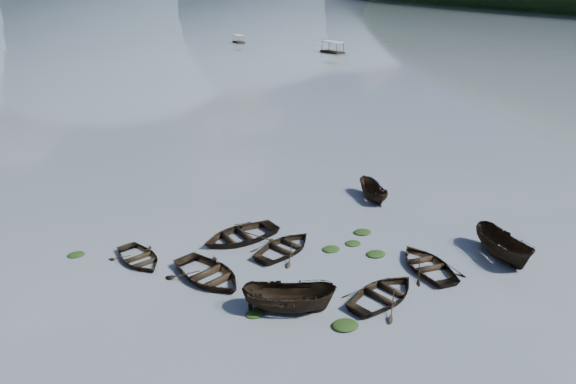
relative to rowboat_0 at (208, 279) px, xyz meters
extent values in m
plane|color=slate|center=(6.24, -5.74, 0.00)|extent=(2400.00, 2400.00, 0.00)
imported|color=black|center=(0.00, 0.00, 0.00)|extent=(5.41, 5.97, 1.01)
imported|color=black|center=(4.84, 1.94, 0.00)|extent=(5.35, 5.02, 0.90)
imported|color=black|center=(3.44, -4.05, 0.00)|extent=(4.92, 3.15, 1.78)
imported|color=black|center=(12.08, -2.20, 0.00)|extent=(3.38, 4.56, 0.91)
imported|color=black|center=(8.40, -4.29, 0.00)|extent=(5.45, 4.90, 0.93)
imported|color=black|center=(16.92, -2.24, 0.00)|extent=(1.81, 4.66, 1.79)
imported|color=black|center=(-3.62, 3.00, 0.00)|extent=(4.14, 4.70, 0.81)
imported|color=black|center=(2.54, 4.13, 0.00)|extent=(5.95, 5.05, 1.05)
imported|color=black|center=(13.25, 7.99, 0.00)|extent=(1.53, 3.82, 1.46)
ellipsoid|color=black|center=(2.28, -1.64, 0.00)|extent=(1.26, 1.03, 0.28)
ellipsoid|color=black|center=(1.76, -3.88, 0.00)|extent=(0.93, 0.75, 0.21)
ellipsoid|color=black|center=(5.67, -5.93, 0.00)|extent=(1.29, 1.03, 0.28)
ellipsoid|color=black|center=(9.14, 1.67, 0.00)|extent=(0.97, 0.82, 0.22)
ellipsoid|color=black|center=(9.94, 0.02, 0.00)|extent=(1.17, 0.93, 0.24)
ellipsoid|color=black|center=(-7.24, 4.72, 0.00)|extent=(0.99, 0.80, 0.21)
ellipsoid|color=black|center=(7.59, 1.33, 0.00)|extent=(1.07, 0.89, 0.22)
ellipsoid|color=black|center=(10.31, 2.93, 0.00)|extent=(1.14, 0.91, 0.25)
camera|label=1|loc=(-2.22, -24.42, 14.94)|focal=32.00mm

